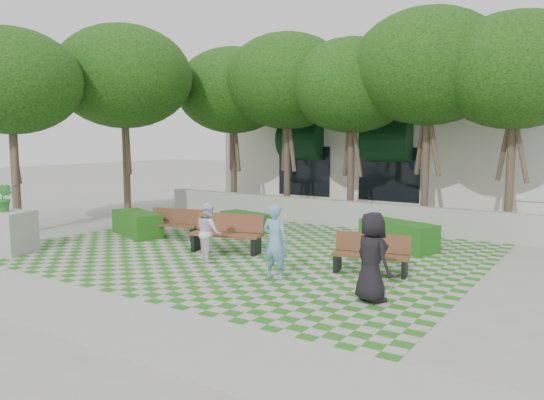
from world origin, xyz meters
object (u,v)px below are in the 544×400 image
Objects in this scene: bench_west at (174,224)px; bench_mid at (227,234)px; person_white at (209,232)px; person_blue at (275,242)px; hedge_west at (137,224)px; bench_east at (371,255)px; hedge_east at (398,235)px; planter_back at (7,230)px; person_dark at (372,257)px; hedge_midleft at (246,222)px.

bench_mid is at bearing -26.34° from bench_west.
person_blue is at bearing -158.59° from person_white.
hedge_west is 1.28× the size of person_blue.
bench_east is 6.76m from bench_west.
bench_east is at bearing -14.26° from bench_mid.
bench_east is at bearing -130.11° from person_white.
hedge_east is 1.30× the size of person_blue.
bench_east reaches higher than hedge_west.
hedge_east is at bearing 36.51° from planter_back.
person_white is at bearing -43.51° from bench_west.
bench_mid is 1.39× the size of person_white.
hedge_west is 1.44× the size of person_white.
planter_back reaches higher than person_blue.
hedge_west is at bearing 14.50° from person_dark.
person_blue is at bearing -47.59° from hedge_midleft.
planter_back reaches higher than bench_mid.
hedge_east is 5.07m from person_dark.
bench_east is at bearing -37.92° from person_dark.
bench_mid is at bearing 35.23° from planter_back.
hedge_east is 1.27× the size of person_dark.
hedge_midleft is 0.95× the size of planter_back.
hedge_east is 1.47× the size of person_white.
person_dark reaches higher than bench_mid.
planter_back is 5.58m from person_white.
hedge_east is at bearing 7.44° from bench_west.
person_white is at bearing -15.59° from person_blue.
person_white is (1.71, -3.89, 0.43)m from hedge_midleft.
person_dark is (7.57, -2.57, 0.42)m from bench_west.
hedge_midleft is 0.84× the size of hedge_west.
bench_west is 8.00m from person_dark.
hedge_east reaches higher than hedge_midleft.
person_dark is at bearing -155.81° from person_white.
person_dark reaches higher than bench_east.
bench_east is 0.83× the size of hedge_east.
bench_mid reaches higher than hedge_midleft.
bench_mid is at bearing -33.89° from person_blue.
hedge_midleft is at bearing -49.73° from person_blue.
person_dark is at bearing -79.11° from bench_east.
hedge_midleft is at bearing -7.58° from person_dark.
person_white is (0.26, -1.06, 0.24)m from bench_mid.
hedge_west is at bearing 178.46° from bench_west.
planter_back reaches higher than person_white.
hedge_midleft is at bearing -31.42° from person_white.
bench_east is 2.16m from person_dark.
bench_mid reaches higher than hedge_west.
bench_east is at bearing -136.15° from person_blue.
bench_mid is 1.23× the size of person_blue.
person_dark reaches higher than hedge_midleft.
bench_west is at bearing 11.24° from hedge_west.
person_dark reaches higher than hedge_east.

